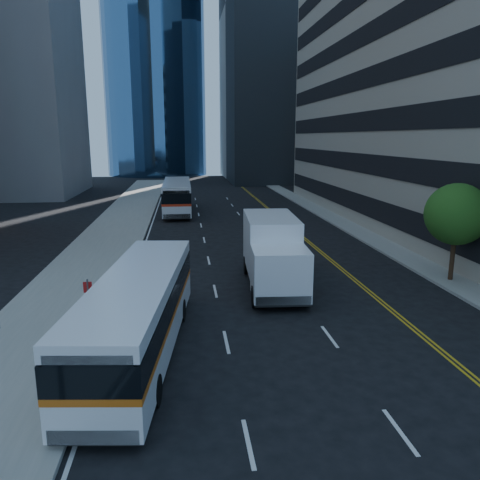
# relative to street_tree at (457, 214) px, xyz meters

# --- Properties ---
(ground) EXTENTS (160.00, 160.00, 0.00)m
(ground) POSITION_rel_street_tree_xyz_m (-9.00, -8.00, -3.64)
(ground) COLOR black
(ground) RESTS_ON ground
(sidewalk_west) EXTENTS (5.00, 90.00, 0.15)m
(sidewalk_west) POSITION_rel_street_tree_xyz_m (-19.50, 17.00, -3.57)
(sidewalk_west) COLOR gray
(sidewalk_west) RESTS_ON ground
(sidewalk_east) EXTENTS (2.00, 90.00, 0.15)m
(sidewalk_east) POSITION_rel_street_tree_xyz_m (-0.00, 17.00, -3.57)
(sidewalk_east) COLOR gray
(sidewalk_east) RESTS_ON ground
(office_tower_north) EXTENTS (30.00, 28.00, 60.00)m
(office_tower_north) POSITION_rel_street_tree_xyz_m (9.00, 64.00, 26.36)
(office_tower_north) COLOR gray
(office_tower_north) RESTS_ON ground
(street_tree) EXTENTS (3.20, 3.20, 5.10)m
(street_tree) POSITION_rel_street_tree_xyz_m (0.00, 0.00, 0.00)
(street_tree) COLOR #332114
(street_tree) RESTS_ON sidewalk_east
(bus_front) EXTENTS (3.72, 11.36, 2.88)m
(bus_front) POSITION_rel_street_tree_xyz_m (-15.60, -6.54, -2.07)
(bus_front) COLOR white
(bus_front) RESTS_ON ground
(bus_rear) EXTENTS (2.71, 12.20, 3.15)m
(bus_rear) POSITION_rel_street_tree_xyz_m (-14.59, 25.68, -1.92)
(bus_rear) COLOR silver
(bus_rear) RESTS_ON ground
(box_truck) EXTENTS (2.99, 7.53, 3.54)m
(box_truck) POSITION_rel_street_tree_xyz_m (-9.54, 0.30, -1.78)
(box_truck) COLOR white
(box_truck) RESTS_ON ground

